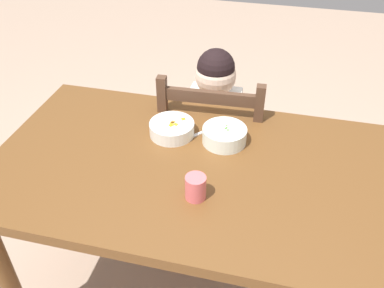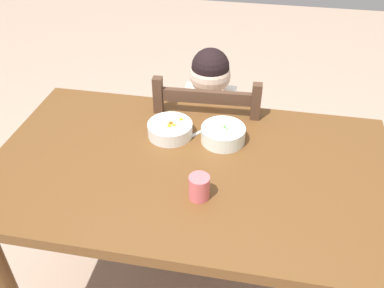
{
  "view_description": "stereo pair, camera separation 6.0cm",
  "coord_description": "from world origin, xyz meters",
  "px_view_note": "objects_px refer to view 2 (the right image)",
  "views": [
    {
      "loc": [
        0.26,
        -1.04,
        1.66
      ],
      "look_at": [
        -0.0,
        0.05,
        0.81
      ],
      "focal_mm": 38.81,
      "sensor_mm": 36.0,
      "label": 1
    },
    {
      "loc": [
        0.21,
        -1.06,
        1.66
      ],
      "look_at": [
        -0.0,
        0.05,
        0.81
      ],
      "focal_mm": 38.81,
      "sensor_mm": 36.0,
      "label": 2
    }
  ],
  "objects_px": {
    "dining_chair": "(208,154)",
    "bowl_of_carrots": "(170,129)",
    "spoon": "(184,139)",
    "bowl_of_peas": "(223,134)",
    "dining_table": "(191,188)",
    "drinking_cup": "(199,187)",
    "child_figure": "(208,122)"
  },
  "relations": [
    {
      "from": "dining_chair",
      "to": "child_figure",
      "type": "distance_m",
      "value": 0.19
    },
    {
      "from": "child_figure",
      "to": "drinking_cup",
      "type": "xyz_separation_m",
      "value": [
        0.06,
        -0.59,
        0.16
      ]
    },
    {
      "from": "spoon",
      "to": "bowl_of_peas",
      "type": "bearing_deg",
      "value": 9.57
    },
    {
      "from": "bowl_of_peas",
      "to": "bowl_of_carrots",
      "type": "height_order",
      "value": "bowl_of_peas"
    },
    {
      "from": "bowl_of_peas",
      "to": "drinking_cup",
      "type": "bearing_deg",
      "value": -96.57
    },
    {
      "from": "bowl_of_peas",
      "to": "spoon",
      "type": "relative_size",
      "value": 1.35
    },
    {
      "from": "bowl_of_carrots",
      "to": "spoon",
      "type": "bearing_deg",
      "value": -22.48
    },
    {
      "from": "child_figure",
      "to": "dining_table",
      "type": "bearing_deg",
      "value": -88.92
    },
    {
      "from": "drinking_cup",
      "to": "child_figure",
      "type": "bearing_deg",
      "value": 96.09
    },
    {
      "from": "child_figure",
      "to": "bowl_of_peas",
      "type": "relative_size",
      "value": 6.1
    },
    {
      "from": "dining_table",
      "to": "bowl_of_carrots",
      "type": "height_order",
      "value": "bowl_of_carrots"
    },
    {
      "from": "dining_chair",
      "to": "bowl_of_peas",
      "type": "distance_m",
      "value": 0.46
    },
    {
      "from": "dining_chair",
      "to": "child_figure",
      "type": "relative_size",
      "value": 0.94
    },
    {
      "from": "dining_table",
      "to": "child_figure",
      "type": "relative_size",
      "value": 1.41
    },
    {
      "from": "dining_chair",
      "to": "drinking_cup",
      "type": "height_order",
      "value": "dining_chair"
    },
    {
      "from": "dining_chair",
      "to": "bowl_of_carrots",
      "type": "xyz_separation_m",
      "value": [
        -0.1,
        -0.3,
        0.34
      ]
    },
    {
      "from": "bowl_of_carrots",
      "to": "drinking_cup",
      "type": "distance_m",
      "value": 0.34
    },
    {
      "from": "dining_chair",
      "to": "bowl_of_carrots",
      "type": "relative_size",
      "value": 5.53
    },
    {
      "from": "bowl_of_peas",
      "to": "spoon",
      "type": "bearing_deg",
      "value": -170.43
    },
    {
      "from": "bowl_of_carrots",
      "to": "spoon",
      "type": "height_order",
      "value": "bowl_of_carrots"
    },
    {
      "from": "child_figure",
      "to": "bowl_of_peas",
      "type": "distance_m",
      "value": 0.34
    },
    {
      "from": "bowl_of_peas",
      "to": "dining_table",
      "type": "bearing_deg",
      "value": -120.71
    },
    {
      "from": "dining_chair",
      "to": "drinking_cup",
      "type": "xyz_separation_m",
      "value": [
        0.06,
        -0.6,
        0.35
      ]
    },
    {
      "from": "dining_table",
      "to": "bowl_of_carrots",
      "type": "distance_m",
      "value": 0.23
    },
    {
      "from": "dining_chair",
      "to": "bowl_of_carrots",
      "type": "distance_m",
      "value": 0.46
    },
    {
      "from": "bowl_of_peas",
      "to": "dining_chair",
      "type": "bearing_deg",
      "value": 107.57
    },
    {
      "from": "dining_chair",
      "to": "spoon",
      "type": "relative_size",
      "value": 7.78
    },
    {
      "from": "dining_table",
      "to": "spoon",
      "type": "height_order",
      "value": "spoon"
    },
    {
      "from": "dining_chair",
      "to": "drinking_cup",
      "type": "bearing_deg",
      "value": -84.25
    },
    {
      "from": "dining_chair",
      "to": "spoon",
      "type": "xyz_separation_m",
      "value": [
        -0.04,
        -0.32,
        0.31
      ]
    },
    {
      "from": "dining_chair",
      "to": "child_figure",
      "type": "height_order",
      "value": "child_figure"
    },
    {
      "from": "dining_chair",
      "to": "child_figure",
      "type": "xyz_separation_m",
      "value": [
        -0.0,
        -0.01,
        0.19
      ]
    }
  ]
}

